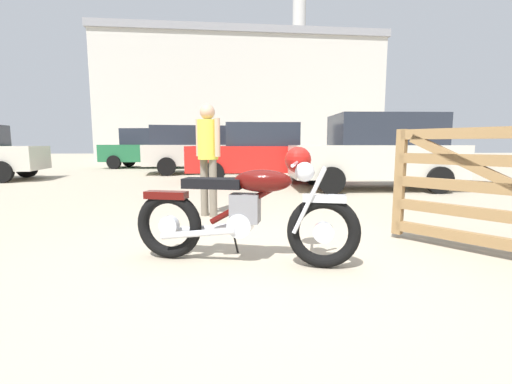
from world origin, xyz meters
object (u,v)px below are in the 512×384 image
at_px(blue_hatchback_right, 261,153).
at_px(pale_sedan_back, 377,151).
at_px(vintage_motorcycle, 249,210).
at_px(white_estate_far, 149,148).
at_px(silver_sedan_mid, 205,148).
at_px(bystander, 208,149).

relative_size(blue_hatchback_right, pale_sedan_back, 1.07).
bearing_deg(vintage_motorcycle, white_estate_far, 121.01).
xyz_separation_m(blue_hatchback_right, pale_sedan_back, (2.61, -1.97, 0.08)).
relative_size(white_estate_far, silver_sedan_mid, 0.83).
distance_m(vintage_motorcycle, blue_hatchback_right, 7.17).
xyz_separation_m(white_estate_far, silver_sedan_mid, (2.82, -3.24, 0.02)).
xyz_separation_m(vintage_motorcycle, white_estate_far, (-3.95, 13.50, 0.43)).
xyz_separation_m(vintage_motorcycle, bystander, (-0.50, 2.14, 0.53)).
relative_size(blue_hatchback_right, silver_sedan_mid, 0.87).
relative_size(silver_sedan_mid, pale_sedan_back, 1.24).
height_order(bystander, pale_sedan_back, pale_sedan_back).
bearing_deg(blue_hatchback_right, silver_sedan_mid, -58.26).
height_order(white_estate_far, silver_sedan_mid, white_estate_far).
distance_m(blue_hatchback_right, silver_sedan_mid, 3.65).
bearing_deg(silver_sedan_mid, white_estate_far, 123.27).
xyz_separation_m(blue_hatchback_right, silver_sedan_mid, (-1.85, 3.14, 0.10)).
bearing_deg(white_estate_far, silver_sedan_mid, 137.49).
bearing_deg(white_estate_far, vintage_motorcycle, 112.76).
xyz_separation_m(silver_sedan_mid, pale_sedan_back, (4.45, -5.11, -0.02)).
xyz_separation_m(bystander, pale_sedan_back, (3.83, 3.02, -0.10)).
xyz_separation_m(vintage_motorcycle, silver_sedan_mid, (-1.13, 10.27, 0.45)).
bearing_deg(silver_sedan_mid, blue_hatchback_right, -67.34).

